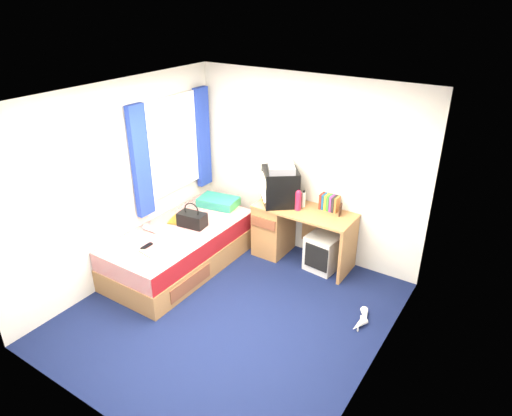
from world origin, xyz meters
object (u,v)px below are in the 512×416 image
Objects in this scene: bed at (181,248)px; colour_swatch_fan at (146,253)px; vcr at (281,166)px; towel at (180,240)px; pink_water_bottle at (298,201)px; magazine at (179,220)px; water_bottle at (151,229)px; white_heels at (362,320)px; crt_tv at (280,186)px; storage_cube at (323,252)px; desk at (286,228)px; handbag at (192,219)px; aerosol_can at (303,199)px; remote_control at (147,246)px; picture_frame at (340,210)px; pillow at (218,202)px.

bed is 0.70m from colour_swatch_fan.
towel is (-0.63, -1.27, -0.66)m from vcr.
magazine is at bearing -151.20° from pink_water_bottle.
vcr is 2.29× the size of water_bottle.
water_bottle reaches higher than white_heels.
pink_water_bottle is (0.30, -0.06, -0.11)m from crt_tv.
vcr is 1.42× the size of towel.
vcr is 1.63× the size of magazine.
water_bottle reaches higher than storage_cube.
white_heels is at bearing 12.27° from towel.
water_bottle is (-1.25, -1.23, 0.17)m from desk.
magazine is at bearing -150.22° from storage_cube.
bed is 8.34× the size of pink_water_bottle.
handbag is 1.71× the size of colour_swatch_fan.
aerosol_can reaches higher than remote_control.
magazine is at bearing -145.28° from desk.
pink_water_bottle reaches higher than storage_cube.
aerosol_can is at bearing 170.56° from storage_cube.
pink_water_bottle is 1.94m from remote_control.
towel is at bearing -125.46° from aerosol_can.
crt_tv is 1.46m from towel.
pink_water_bottle is 1.19× the size of aerosol_can.
vcr is 0.50m from pink_water_bottle.
desk reaches higher than magazine.
storage_cube is (1.56, 0.97, -0.03)m from bed.
remote_control is 2.60m from white_heels.
bed is at bearing 133.35° from towel.
picture_frame is 1.87m from handbag.
white_heels is (1.53, -0.80, -1.22)m from vcr.
vcr is at bearing 10.82° from pillow.
white_heels is (2.42, -0.63, -0.56)m from pillow.
handbag reaches higher than water_bottle.
handbag is (-0.81, -0.83, -0.62)m from vcr.
aerosol_can is at bearing 32.39° from magazine.
pillow is (-0.02, 0.84, 0.33)m from bed.
aerosol_can reaches higher than towel.
vcr is at bearing 152.43° from white_heels.
towel is 0.78× the size of white_heels.
vcr is 1.82m from water_bottle.
magazine is at bearing -147.61° from aerosol_can.
desk reaches higher than bed.
pillow is at bearing 90.64° from handbag.
vcr is (-0.68, 0.04, 1.02)m from storage_cube.
remote_control reaches higher than storage_cube.
remote_control is (-1.23, -1.60, -0.30)m from aerosol_can.
crt_tv is (0.89, 0.17, 0.38)m from pillow.
picture_frame is at bearing 33.52° from bed.
vcr is (0.87, 1.01, 0.99)m from bed.
water_bottle is at bearing -141.56° from bed.
picture_frame is 1.39m from white_heels.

